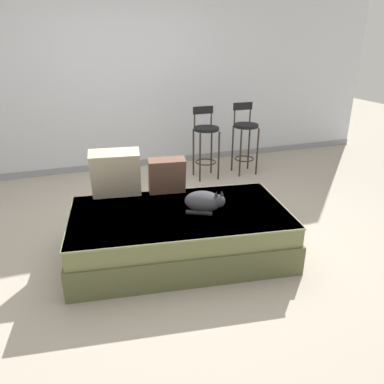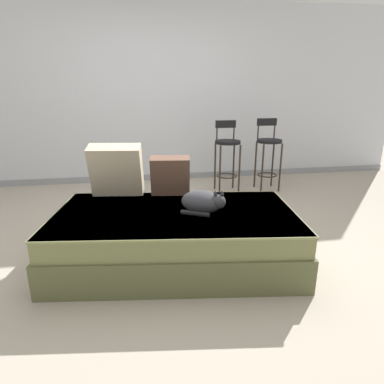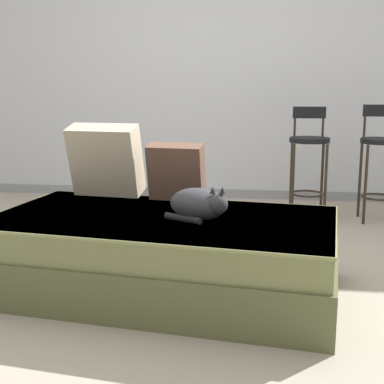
{
  "view_description": "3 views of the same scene",
  "coord_description": "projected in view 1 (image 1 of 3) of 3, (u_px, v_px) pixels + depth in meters",
  "views": [
    {
      "loc": [
        -0.84,
        -3.19,
        1.83
      ],
      "look_at": [
        0.15,
        -0.3,
        0.55
      ],
      "focal_mm": 35.0,
      "sensor_mm": 36.0,
      "label": 1
    },
    {
      "loc": [
        -0.28,
        -2.74,
        1.32
      ],
      "look_at": [
        0.15,
        -0.3,
        0.55
      ],
      "focal_mm": 30.0,
      "sensor_mm": 36.0,
      "label": 2
    },
    {
      "loc": [
        0.53,
        -3.21,
        1.13
      ],
      "look_at": [
        0.15,
        -0.3,
        0.55
      ],
      "focal_mm": 50.0,
      "sensor_mm": 36.0,
      "label": 3
    }
  ],
  "objects": [
    {
      "name": "ground_plane",
      "position": [
        168.0,
        234.0,
        3.74
      ],
      "size": [
        16.0,
        16.0,
        0.0
      ],
      "primitive_type": "plane",
      "color": "#A89E8E",
      "rests_on": "ground"
    },
    {
      "name": "wall_back_panel",
      "position": [
        122.0,
        77.0,
        5.2
      ],
      "size": [
        8.0,
        0.1,
        2.6
      ],
      "primitive_type": "cube",
      "color": "silver",
      "rests_on": "ground"
    },
    {
      "name": "wall_baseboard_trim",
      "position": [
        129.0,
        164.0,
        5.64
      ],
      "size": [
        8.0,
        0.02,
        0.09
      ],
      "primitive_type": "cube",
      "color": "gray",
      "rests_on": "ground"
    },
    {
      "name": "couch",
      "position": [
        180.0,
        233.0,
        3.31
      ],
      "size": [
        2.01,
        1.28,
        0.43
      ],
      "color": "brown",
      "rests_on": "ground"
    },
    {
      "name": "throw_pillow_corner",
      "position": [
        116.0,
        173.0,
        3.42
      ],
      "size": [
        0.48,
        0.33,
        0.47
      ],
      "color": "beige",
      "rests_on": "couch"
    },
    {
      "name": "throw_pillow_middle",
      "position": [
        167.0,
        175.0,
        3.53
      ],
      "size": [
        0.37,
        0.23,
        0.36
      ],
      "color": "brown",
      "rests_on": "couch"
    },
    {
      "name": "cat",
      "position": [
        204.0,
        201.0,
        3.21
      ],
      "size": [
        0.39,
        0.36,
        0.2
      ],
      "color": "#333338",
      "rests_on": "couch"
    },
    {
      "name": "bar_stool_near_window",
      "position": [
        206.0,
        137.0,
        5.04
      ],
      "size": [
        0.34,
        0.34,
        0.96
      ],
      "color": "#2D2319",
      "rests_on": "ground"
    },
    {
      "name": "bar_stool_by_doorway",
      "position": [
        245.0,
        133.0,
        5.21
      ],
      "size": [
        0.34,
        0.34,
        0.98
      ],
      "color": "#2D2319",
      "rests_on": "ground"
    }
  ]
}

